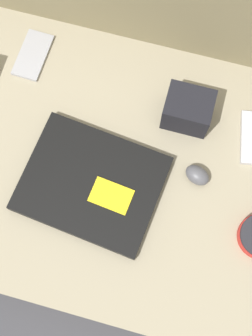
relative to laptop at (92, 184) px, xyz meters
The scene contains 6 objects.
ground_plane 0.15m from the laptop, 39.43° to the left, with size 8.00×8.00×0.00m, color #38383D.
couch_seat 0.11m from the laptop, 39.43° to the left, with size 1.04×0.67×0.11m.
laptop is the anchor object (origin of this frame).
computer_mouse 0.24m from the laptop, 19.71° to the left, with size 0.07×0.06×0.04m.
phone_small 0.36m from the laptop, 130.11° to the left, with size 0.07×0.13×0.01m.
camera_pouch 0.28m from the laptop, 52.51° to the left, with size 0.11×0.09×0.09m.
Camera 1 is at (0.08, -0.28, 1.14)m, focal length 50.00 mm.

